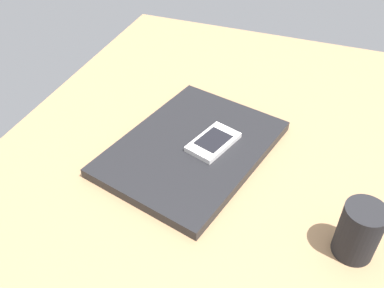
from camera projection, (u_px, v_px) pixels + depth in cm
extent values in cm
cube|color=#9E7751|center=(198.00, 178.00, 76.57)|extent=(120.00, 80.00, 3.00)
cube|color=black|center=(192.00, 148.00, 79.15)|extent=(38.45, 31.92, 1.91)
cube|color=silver|center=(213.00, 142.00, 78.27)|extent=(11.44, 8.84, 1.00)
cube|color=black|center=(213.00, 140.00, 77.91)|extent=(7.40, 6.39, 0.14)
cylinder|color=black|center=(359.00, 231.00, 59.69)|extent=(6.03, 6.03, 9.17)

